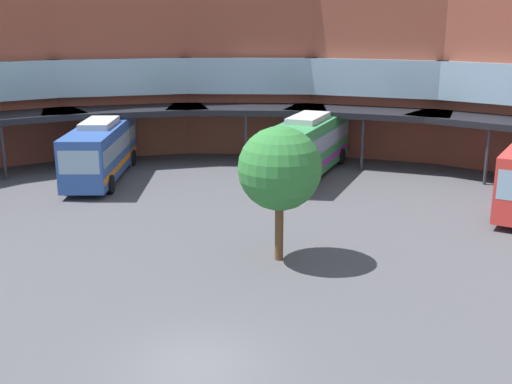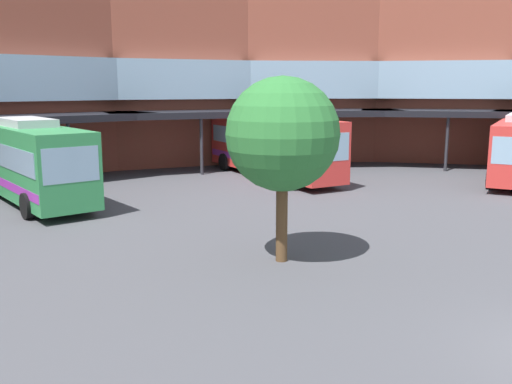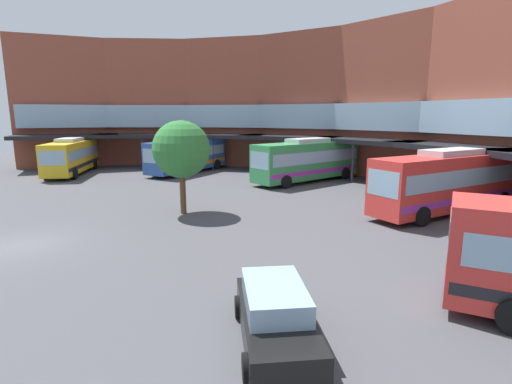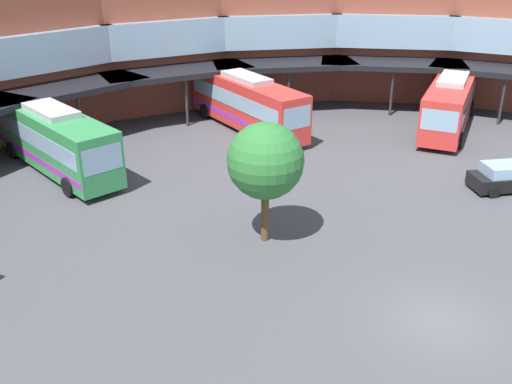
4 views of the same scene
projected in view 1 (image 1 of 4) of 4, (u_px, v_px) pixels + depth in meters
The scene contains 5 objects.
ground_plane at pixel (195, 366), 18.56m from camera, with size 115.59×115.59×0.00m, color #47474C.
station_building at pixel (358, 67), 37.95m from camera, with size 70.92×31.94×14.59m.
bus_0 at pixel (101, 149), 39.63m from camera, with size 6.05×10.74×3.74m.
bus_4 at pixel (308, 145), 40.40m from camera, with size 3.19×11.50×3.93m.
plaza_tree at pixel (280, 169), 25.67m from camera, with size 3.46×3.46×5.70m.
Camera 1 is at (7.27, -14.92, 9.94)m, focal length 44.17 mm.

